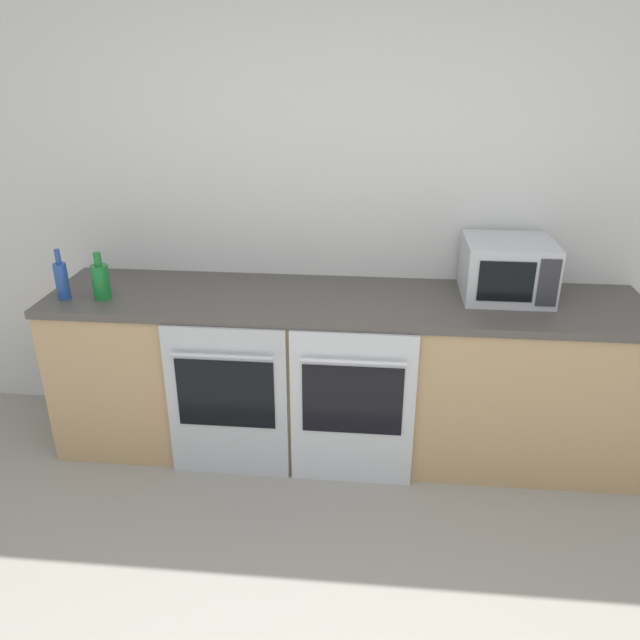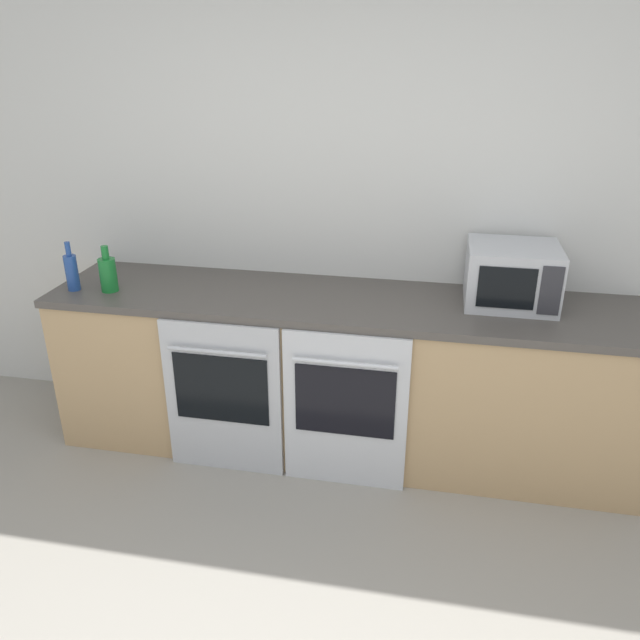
% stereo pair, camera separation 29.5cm
% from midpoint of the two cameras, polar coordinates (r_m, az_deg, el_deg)
% --- Properties ---
extents(wall_back, '(10.00, 0.06, 2.60)m').
position_cam_midpoint_polar(wall_back, '(3.43, 5.72, 10.55)').
color(wall_back, silver).
rests_on(wall_back, ground_plane).
extents(counter_back, '(3.09, 0.68, 0.89)m').
position_cam_midpoint_polar(counter_back, '(3.40, 4.52, -4.99)').
color(counter_back, tan).
rests_on(counter_back, ground_plane).
extents(oven_left, '(0.61, 0.06, 0.85)m').
position_cam_midpoint_polar(oven_left, '(3.22, -6.28, -7.17)').
color(oven_left, '#B7BABF').
rests_on(oven_left, ground_plane).
extents(oven_right, '(0.61, 0.06, 0.85)m').
position_cam_midpoint_polar(oven_right, '(3.11, 5.05, -8.34)').
color(oven_right, silver).
rests_on(oven_right, ground_plane).
extents(microwave, '(0.44, 0.40, 0.30)m').
position_cam_midpoint_polar(microwave, '(3.28, 19.62, 3.86)').
color(microwave, '#B7BABF').
rests_on(microwave, counter_back).
extents(bottle_blue, '(0.07, 0.07, 0.26)m').
position_cam_midpoint_polar(bottle_blue, '(3.48, -19.54, 4.18)').
color(bottle_blue, '#234793').
rests_on(bottle_blue, counter_back).
extents(bottle_green, '(0.09, 0.09, 0.25)m').
position_cam_midpoint_polar(bottle_green, '(3.41, -16.50, 4.06)').
color(bottle_green, '#19722D').
rests_on(bottle_green, counter_back).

